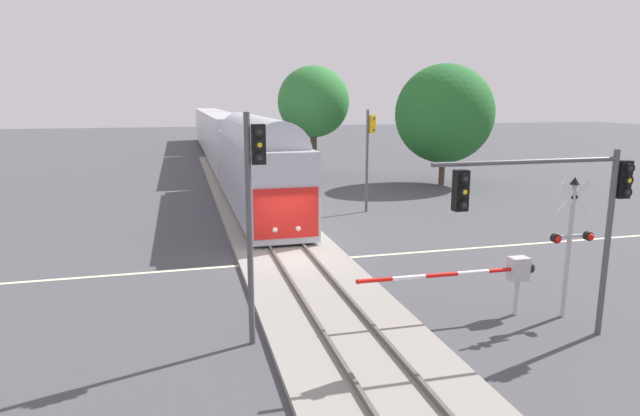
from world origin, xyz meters
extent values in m
plane|color=#47474C|center=(0.00, 0.00, 0.00)|extent=(220.00, 220.00, 0.00)
cube|color=beige|center=(0.00, 0.00, 0.00)|extent=(44.00, 0.20, 0.01)
cube|color=gray|center=(0.00, 0.00, 0.09)|extent=(4.40, 80.00, 0.18)
cube|color=#56514C|center=(-0.72, 0.00, 0.25)|extent=(0.10, 80.00, 0.14)
cube|color=#56514C|center=(0.72, 0.00, 0.25)|extent=(0.10, 80.00, 0.14)
cube|color=#B2B7C1|center=(0.00, 10.46, 2.27)|extent=(3.00, 17.99, 3.90)
cube|color=red|center=(0.00, 1.44, 1.69)|extent=(2.76, 0.08, 2.15)
cylinder|color=#B2B7C1|center=(0.00, 10.46, 4.10)|extent=(2.76, 16.19, 2.76)
sphere|color=#F4F2CC|center=(-0.50, 1.43, 1.00)|extent=(0.24, 0.24, 0.24)
sphere|color=#F4F2CC|center=(0.50, 1.43, 1.00)|extent=(0.24, 0.24, 0.24)
cube|color=silver|center=(0.00, 31.99, 2.62)|extent=(3.00, 23.27, 4.60)
cube|color=black|center=(1.51, 31.99, 2.92)|extent=(0.04, 20.94, 0.90)
cube|color=#193899|center=(1.52, 31.99, 1.47)|extent=(0.04, 21.41, 0.36)
cube|color=silver|center=(0.00, 56.16, 2.62)|extent=(3.00, 23.27, 4.60)
cube|color=black|center=(1.51, 56.16, 2.92)|extent=(0.04, 20.94, 0.90)
cube|color=#193899|center=(1.52, 56.16, 1.47)|extent=(0.04, 21.41, 0.36)
cylinder|color=#B7B7BC|center=(5.38, -7.00, 0.55)|extent=(0.14, 0.14, 1.10)
cube|color=#B7B7BC|center=(5.38, -7.00, 1.45)|extent=(0.56, 0.40, 0.70)
sphere|color=black|center=(5.73, -7.00, 1.45)|extent=(0.36, 0.36, 0.36)
cylinder|color=red|center=(4.88, -7.00, 1.45)|extent=(1.01, 0.12, 0.13)
cylinder|color=white|center=(3.87, -7.00, 1.46)|extent=(1.01, 0.12, 0.13)
cylinder|color=red|center=(2.87, -7.00, 1.47)|extent=(1.01, 0.12, 0.13)
cylinder|color=white|center=(1.86, -7.00, 1.47)|extent=(1.01, 0.12, 0.13)
cylinder|color=red|center=(0.86, -7.00, 1.48)|extent=(1.01, 0.12, 0.13)
sphere|color=red|center=(0.36, -7.00, 1.48)|extent=(0.14, 0.14, 0.14)
cylinder|color=#B2B2B7|center=(6.67, -7.47, 2.00)|extent=(0.14, 0.14, 3.99)
cube|color=white|center=(6.67, -7.49, 3.64)|extent=(0.98, 0.05, 0.98)
cube|color=white|center=(6.67, -7.49, 3.64)|extent=(0.98, 0.05, 0.98)
cube|color=#B2B2B7|center=(6.67, -7.47, 2.48)|extent=(1.10, 0.08, 0.08)
cylinder|color=black|center=(6.12, -7.57, 2.48)|extent=(0.26, 0.18, 0.26)
cylinder|color=black|center=(7.22, -7.57, 2.48)|extent=(0.26, 0.18, 0.26)
sphere|color=red|center=(6.12, -7.67, 2.48)|extent=(0.20, 0.20, 0.20)
sphere|color=red|center=(7.22, -7.67, 2.48)|extent=(0.20, 0.20, 0.20)
cone|color=black|center=(6.67, -7.47, 4.11)|extent=(0.28, 0.28, 0.22)
cylinder|color=#4C4C51|center=(-2.58, -6.96, 3.05)|extent=(0.16, 0.16, 6.10)
cube|color=black|center=(-2.30, -6.96, 5.30)|extent=(0.34, 0.26, 1.00)
sphere|color=#262626|center=(-2.30, -7.11, 5.62)|extent=(0.20, 0.20, 0.20)
cylinder|color=black|center=(-2.30, -7.14, 5.62)|extent=(0.24, 0.10, 0.24)
sphere|color=yellow|center=(-2.30, -7.11, 5.30)|extent=(0.20, 0.20, 0.20)
cylinder|color=black|center=(-2.30, -7.14, 5.30)|extent=(0.24, 0.10, 0.24)
sphere|color=#262626|center=(-2.30, -7.11, 4.98)|extent=(0.20, 0.20, 0.20)
cylinder|color=black|center=(-2.30, -7.14, 4.98)|extent=(0.24, 0.10, 0.24)
cylinder|color=#4C4C51|center=(6.79, -8.78, 2.56)|extent=(0.16, 0.16, 5.13)
cube|color=black|center=(7.07, -8.78, 4.33)|extent=(0.34, 0.26, 1.00)
sphere|color=#262626|center=(7.07, -8.93, 4.65)|extent=(0.20, 0.20, 0.20)
cylinder|color=black|center=(7.07, -8.96, 4.65)|extent=(0.24, 0.10, 0.24)
sphere|color=yellow|center=(7.07, -8.93, 4.33)|extent=(0.20, 0.20, 0.20)
cylinder|color=black|center=(7.07, -8.96, 4.33)|extent=(0.24, 0.10, 0.24)
sphere|color=#262626|center=(7.07, -8.93, 4.01)|extent=(0.20, 0.20, 0.20)
cylinder|color=black|center=(7.07, -8.96, 4.01)|extent=(0.24, 0.10, 0.24)
cylinder|color=#4C4C51|center=(4.17, -8.78, 4.88)|extent=(5.24, 0.12, 0.12)
cube|color=black|center=(2.34, -8.78, 4.23)|extent=(0.34, 0.26, 1.00)
sphere|color=#262626|center=(2.34, -8.93, 4.55)|extent=(0.20, 0.20, 0.20)
cylinder|color=black|center=(2.34, -8.96, 4.55)|extent=(0.24, 0.10, 0.24)
sphere|color=yellow|center=(2.34, -8.93, 4.23)|extent=(0.20, 0.20, 0.20)
cylinder|color=black|center=(2.34, -8.96, 4.23)|extent=(0.24, 0.10, 0.24)
sphere|color=#262626|center=(2.34, -8.93, 3.91)|extent=(0.20, 0.20, 0.20)
cylinder|color=black|center=(2.34, -8.96, 3.91)|extent=(0.24, 0.10, 0.24)
cylinder|color=#4C4C51|center=(6.05, 8.56, 2.91)|extent=(0.16, 0.16, 5.81)
cube|color=gold|center=(6.33, 8.56, 5.01)|extent=(0.34, 0.26, 1.00)
sphere|color=#262626|center=(6.33, 8.41, 5.33)|extent=(0.20, 0.20, 0.20)
cylinder|color=gold|center=(6.33, 8.38, 5.33)|extent=(0.24, 0.10, 0.24)
sphere|color=yellow|center=(6.33, 8.41, 5.01)|extent=(0.20, 0.20, 0.20)
cylinder|color=gold|center=(6.33, 8.38, 5.01)|extent=(0.24, 0.10, 0.24)
sphere|color=#262626|center=(6.33, 8.41, 4.69)|extent=(0.20, 0.20, 0.20)
cylinder|color=gold|center=(6.33, 8.38, 4.69)|extent=(0.24, 0.10, 0.24)
cylinder|color=#4C3828|center=(6.43, 22.79, 2.01)|extent=(0.55, 0.55, 4.03)
ellipsoid|color=#2D7533|center=(6.43, 22.79, 6.17)|extent=(5.77, 5.77, 5.71)
cylinder|color=#4C3828|center=(14.88, 16.59, 1.29)|extent=(0.44, 0.44, 2.59)
ellipsoid|color=#236628|center=(14.88, 16.59, 5.31)|extent=(7.24, 7.24, 7.26)
camera|label=1|loc=(-4.21, -20.49, 6.41)|focal=30.49mm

